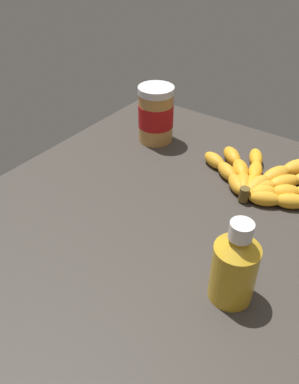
{
  "coord_description": "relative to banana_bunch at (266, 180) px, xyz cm",
  "views": [
    {
      "loc": [
        50.52,
        29.88,
        49.13
      ],
      "look_at": [
        3.79,
        -3.82,
        6.0
      ],
      "focal_mm": 36.85,
      "sensor_mm": 36.0,
      "label": 1
    }
  ],
  "objects": [
    {
      "name": "peanut_butter_jar",
      "position": [
        -2.89,
        -30.33,
        5.33
      ],
      "size": [
        8.62,
        8.62,
        13.93
      ],
      "color": "#BF8442",
      "rests_on": "ground_plane"
    },
    {
      "name": "ground_plane",
      "position": [
        18.71,
        -10.11,
        -3.73
      ],
      "size": [
        83.46,
        77.23,
        4.28
      ],
      "primitive_type": "cube",
      "color": "#38332D"
    },
    {
      "name": "honey_bottle",
      "position": [
        30.19,
        6.85,
        4.76
      ],
      "size": [
        6.78,
        6.78,
        14.54
      ],
      "color": "gold",
      "rests_on": "ground_plane"
    },
    {
      "name": "banana_bunch",
      "position": [
        0.0,
        0.0,
        0.0
      ],
      "size": [
        21.28,
        30.64,
        3.47
      ],
      "color": "gold",
      "rests_on": "ground_plane"
    }
  ]
}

